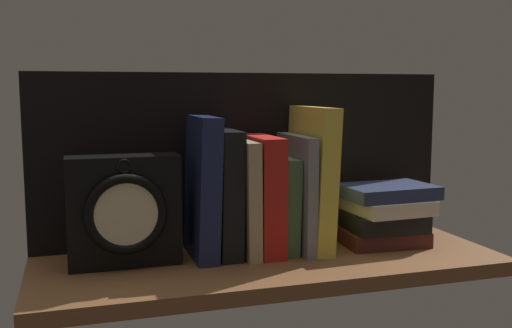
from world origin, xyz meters
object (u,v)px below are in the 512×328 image
at_px(book_black_skeptic, 225,193).
at_px(framed_clock, 124,211).
at_px(book_tan_shortstories, 244,197).
at_px(book_green_romantic, 282,204).
at_px(book_yellow_seinlanguage, 311,178).
at_px(book_gray_chess, 296,192).
at_px(book_stack_side, 384,214).
at_px(book_red_requiem, 263,194).
at_px(book_navy_bierce, 203,187).

distance_m(book_black_skeptic, framed_clock, 0.18).
relative_size(book_black_skeptic, book_tan_shortstories, 1.09).
bearing_deg(book_green_romantic, framed_clock, -177.52).
distance_m(book_tan_shortstories, book_yellow_seinlanguage, 0.13).
distance_m(book_green_romantic, book_yellow_seinlanguage, 0.07).
relative_size(book_tan_shortstories, book_yellow_seinlanguage, 0.78).
bearing_deg(book_gray_chess, book_stack_side, -5.49).
bearing_deg(book_yellow_seinlanguage, book_red_requiem, 180.00).
xyz_separation_m(book_green_romantic, book_stack_side, (0.20, -0.02, -0.03)).
height_order(book_navy_bierce, book_tan_shortstories, book_navy_bierce).
bearing_deg(book_gray_chess, book_black_skeptic, -180.00).
distance_m(book_navy_bierce, book_stack_side, 0.35).
xyz_separation_m(book_gray_chess, book_stack_side, (0.17, -0.02, -0.05)).
relative_size(book_green_romantic, book_stack_side, 0.95).
bearing_deg(book_tan_shortstories, book_navy_bierce, 180.00).
relative_size(book_navy_bierce, book_gray_chess, 1.17).
height_order(book_gray_chess, framed_clock, book_gray_chess).
bearing_deg(book_stack_side, book_navy_bierce, 177.25).
distance_m(book_red_requiem, book_green_romantic, 0.04).
xyz_separation_m(book_black_skeptic, book_stack_side, (0.31, -0.02, -0.05)).
height_order(book_tan_shortstories, book_stack_side, book_tan_shortstories).
height_order(book_red_requiem, book_gray_chess, same).
xyz_separation_m(book_red_requiem, book_gray_chess, (0.06, 0.00, 0.00)).
height_order(book_black_skeptic, book_yellow_seinlanguage, book_yellow_seinlanguage).
distance_m(framed_clock, book_stack_side, 0.48).
distance_m(book_red_requiem, book_gray_chess, 0.06).
bearing_deg(book_green_romantic, book_black_skeptic, 180.00).
bearing_deg(book_green_romantic, book_navy_bierce, 180.00).
distance_m(book_navy_bierce, book_tan_shortstories, 0.08).
bearing_deg(book_green_romantic, book_yellow_seinlanguage, 0.00).
distance_m(book_tan_shortstories, framed_clock, 0.21).
xyz_separation_m(book_tan_shortstories, book_green_romantic, (0.07, 0.00, -0.02)).
xyz_separation_m(book_navy_bierce, book_black_skeptic, (0.04, 0.00, -0.01)).
xyz_separation_m(book_green_romantic, book_yellow_seinlanguage, (0.06, 0.00, 0.04)).
height_order(book_green_romantic, book_stack_side, book_green_romantic).
distance_m(book_black_skeptic, book_gray_chess, 0.13).
bearing_deg(book_black_skeptic, book_gray_chess, 0.00).
distance_m(book_tan_shortstories, book_green_romantic, 0.08).
distance_m(book_tan_shortstories, book_stack_side, 0.28).
height_order(book_gray_chess, book_yellow_seinlanguage, book_yellow_seinlanguage).
height_order(book_red_requiem, book_green_romantic, book_red_requiem).
xyz_separation_m(book_red_requiem, book_yellow_seinlanguage, (0.09, 0.00, 0.03)).
distance_m(book_black_skeptic, book_stack_side, 0.31).
relative_size(book_black_skeptic, book_green_romantic, 1.30).
relative_size(book_navy_bierce, book_yellow_seinlanguage, 0.95).
bearing_deg(book_tan_shortstories, book_gray_chess, 0.00).
xyz_separation_m(book_yellow_seinlanguage, framed_clock, (-0.34, -0.01, -0.04)).
xyz_separation_m(book_tan_shortstories, book_red_requiem, (0.04, 0.00, 0.00)).
distance_m(book_black_skeptic, book_yellow_seinlanguage, 0.16).
relative_size(book_navy_bierce, book_black_skeptic, 1.11).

